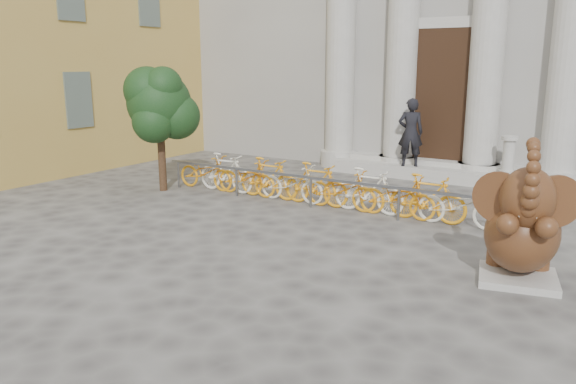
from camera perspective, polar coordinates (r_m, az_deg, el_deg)
The scene contains 7 objects.
ground at distance 8.55m, azimuth -5.46°, elevation -9.41°, with size 80.00×80.00×0.00m, color #474442.
entrance_steps at distance 16.68m, azimuth 14.40°, elevation 1.97°, with size 6.00×1.20×0.36m, color #A8A59E.
elephant_statue at distance 9.05m, azimuth 22.73°, elevation -3.65°, with size 1.47×1.75×2.24m.
bike_rack at distance 13.05m, azimuth 2.87°, elevation 0.81°, with size 8.48×0.53×1.00m.
tree at distance 14.65m, azimuth -12.91°, elevation 8.61°, with size 1.83×1.67×3.17m.
pedestrian at distance 16.35m, azimuth 12.34°, elevation 5.93°, with size 0.70×0.46×1.93m, color black.
balustrade_post at distance 15.79m, azimuth 21.47°, elevation 3.30°, with size 0.42×0.42×1.04m.
Camera 1 is at (4.82, -6.27, 3.25)m, focal length 35.00 mm.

